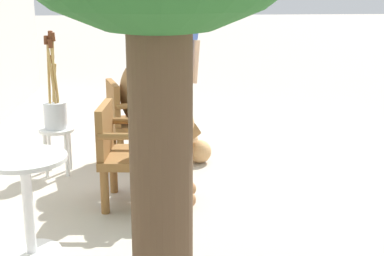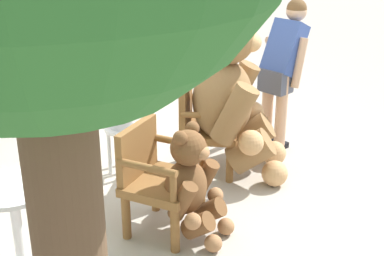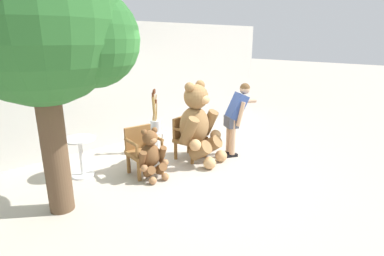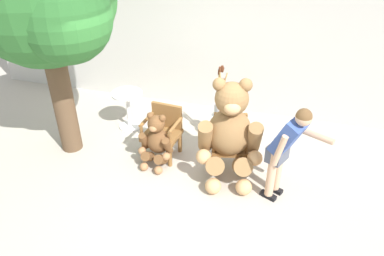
{
  "view_description": "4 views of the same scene",
  "coord_description": "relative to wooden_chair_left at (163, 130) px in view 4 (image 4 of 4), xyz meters",
  "views": [
    {
      "loc": [
        -4.88,
        0.31,
        1.8
      ],
      "look_at": [
        -0.29,
        -0.06,
        0.58
      ],
      "focal_mm": 50.0,
      "sensor_mm": 36.0,
      "label": 1
    },
    {
      "loc": [
        -3.91,
        -0.99,
        2.37
      ],
      "look_at": [
        0.01,
        0.44,
        0.66
      ],
      "focal_mm": 50.0,
      "sensor_mm": 36.0,
      "label": 2
    },
    {
      "loc": [
        -3.36,
        -3.88,
        2.38
      ],
      "look_at": [
        0.1,
        -0.1,
        0.87
      ],
      "focal_mm": 28.0,
      "sensor_mm": 36.0,
      "label": 3
    },
    {
      "loc": [
        1.29,
        -4.28,
        3.79
      ],
      "look_at": [
        0.03,
        0.18,
        0.82
      ],
      "focal_mm": 35.0,
      "sensor_mm": 36.0,
      "label": 4
    }
  ],
  "objects": [
    {
      "name": "ground_plane",
      "position": [
        0.56,
        -0.52,
        -0.46
      ],
      "size": [
        60.0,
        60.0,
        0.0
      ],
      "primitive_type": "plane",
      "color": "#B2A899"
    },
    {
      "name": "person_visitor",
      "position": [
        1.95,
        -0.57,
        0.45
      ],
      "size": [
        0.85,
        0.48,
        1.54
      ],
      "color": "black",
      "rests_on": "ground"
    },
    {
      "name": "brush_bucket",
      "position": [
        0.8,
        0.7,
        0.2
      ],
      "size": [
        0.22,
        0.22,
        0.94
      ],
      "color": "silver",
      "rests_on": "white_stool"
    },
    {
      "name": "back_wall",
      "position": [
        0.56,
        1.88,
        0.94
      ],
      "size": [
        10.0,
        0.16,
        2.8
      ],
      "primitive_type": "cube",
      "color": "beige",
      "rests_on": "ground"
    },
    {
      "name": "white_stool",
      "position": [
        0.8,
        0.7,
        -0.11
      ],
      "size": [
        0.34,
        0.34,
        0.46
      ],
      "color": "white",
      "rests_on": "ground"
    },
    {
      "name": "teddy_bear_small",
      "position": [
        -0.01,
        -0.29,
        -0.01
      ],
      "size": [
        0.55,
        0.54,
        0.91
      ],
      "color": "brown",
      "rests_on": "ground"
    },
    {
      "name": "wooden_chair_right",
      "position": [
        1.11,
        -0.0,
        0.0
      ],
      "size": [
        0.66,
        0.63,
        0.86
      ],
      "color": "brown",
      "rests_on": "ground"
    },
    {
      "name": "teddy_bear_large",
      "position": [
        1.14,
        -0.27,
        0.33
      ],
      "size": [
        1.01,
        1.01,
        1.62
      ],
      "color": "olive",
      "rests_on": "ground"
    },
    {
      "name": "round_side_table",
      "position": [
        -0.9,
        0.62,
        -0.01
      ],
      "size": [
        0.56,
        0.56,
        0.72
      ],
      "color": "white",
      "rests_on": "ground"
    },
    {
      "name": "wooden_chair_left",
      "position": [
        0.0,
        0.0,
        0.0
      ],
      "size": [
        0.61,
        0.57,
        0.86
      ],
      "color": "brown",
      "rests_on": "ground"
    }
  ]
}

